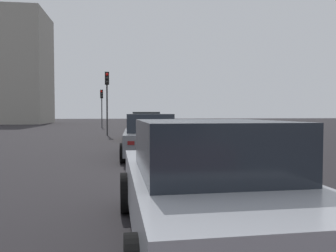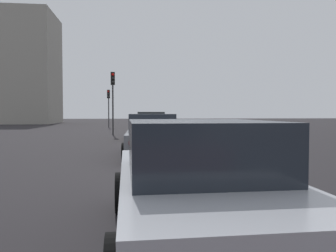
{
  "view_description": "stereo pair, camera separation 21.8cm",
  "coord_description": "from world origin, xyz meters",
  "px_view_note": "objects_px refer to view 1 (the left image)",
  "views": [
    {
      "loc": [
        -10.64,
        1.1,
        1.59
      ],
      "look_at": [
        -2.38,
        0.01,
        1.25
      ],
      "focal_mm": 35.08,
      "sensor_mm": 36.0,
      "label": 1
    },
    {
      "loc": [
        -10.66,
        0.88,
        1.59
      ],
      "look_at": [
        -2.38,
        0.01,
        1.25
      ],
      "focal_mm": 35.08,
      "sensor_mm": 36.0,
      "label": 2
    }
  ],
  "objects_px": {
    "car_grey_second": "(149,136)",
    "traffic_light_near_left": "(107,90)",
    "traffic_light_near_right": "(102,100)",
    "car_yellow_lead": "(145,126)",
    "car_silver_third": "(205,184)"
  },
  "relations": [
    {
      "from": "car_grey_second",
      "to": "traffic_light_near_left",
      "type": "xyz_separation_m",
      "value": [
        11.75,
        2.09,
        2.45
      ]
    },
    {
      "from": "traffic_light_near_left",
      "to": "traffic_light_near_right",
      "type": "xyz_separation_m",
      "value": [
        11.92,
        1.19,
        -0.29
      ]
    },
    {
      "from": "car_yellow_lead",
      "to": "traffic_light_near_right",
      "type": "bearing_deg",
      "value": 13.24
    },
    {
      "from": "car_yellow_lead",
      "to": "car_grey_second",
      "type": "height_order",
      "value": "car_yellow_lead"
    },
    {
      "from": "car_grey_second",
      "to": "car_silver_third",
      "type": "xyz_separation_m",
      "value": [
        -7.93,
        -0.09,
        -0.02
      ]
    },
    {
      "from": "traffic_light_near_left",
      "to": "car_silver_third",
      "type": "bearing_deg",
      "value": -2.26
    },
    {
      "from": "traffic_light_near_right",
      "to": "car_silver_third",
      "type": "bearing_deg",
      "value": 10.16
    },
    {
      "from": "car_yellow_lead",
      "to": "car_grey_second",
      "type": "relative_size",
      "value": 0.94
    },
    {
      "from": "car_silver_third",
      "to": "traffic_light_near_left",
      "type": "height_order",
      "value": "traffic_light_near_left"
    },
    {
      "from": "car_silver_third",
      "to": "traffic_light_near_left",
      "type": "xyz_separation_m",
      "value": [
        19.68,
        2.18,
        2.47
      ]
    },
    {
      "from": "car_grey_second",
      "to": "traffic_light_near_left",
      "type": "height_order",
      "value": "traffic_light_near_left"
    },
    {
      "from": "car_silver_third",
      "to": "traffic_light_near_right",
      "type": "relative_size",
      "value": 1.08
    },
    {
      "from": "car_grey_second",
      "to": "traffic_light_near_right",
      "type": "relative_size",
      "value": 1.15
    },
    {
      "from": "car_grey_second",
      "to": "traffic_light_near_right",
      "type": "distance_m",
      "value": 23.99
    },
    {
      "from": "traffic_light_near_left",
      "to": "traffic_light_near_right",
      "type": "bearing_deg",
      "value": 177.13
    }
  ]
}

